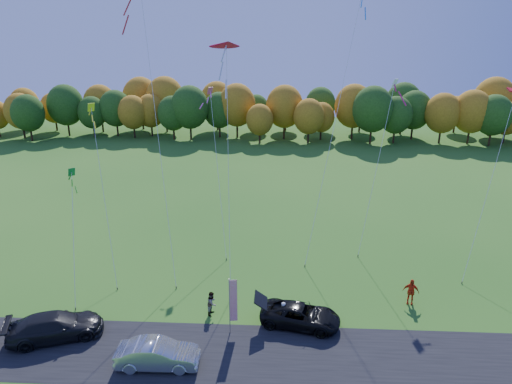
{
  "coord_description": "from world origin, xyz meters",
  "views": [
    {
      "loc": [
        1.72,
        -26.77,
        18.45
      ],
      "look_at": [
        0.0,
        6.0,
        7.0
      ],
      "focal_mm": 32.0,
      "sensor_mm": 36.0,
      "label": 1
    }
  ],
  "objects_px": {
    "silver_sedan": "(158,354)",
    "feather_flag": "(233,300)",
    "black_suv": "(300,315)",
    "person_east": "(411,292)"
  },
  "relations": [
    {
      "from": "black_suv",
      "to": "person_east",
      "type": "height_order",
      "value": "person_east"
    },
    {
      "from": "silver_sedan",
      "to": "person_east",
      "type": "distance_m",
      "value": 18.04
    },
    {
      "from": "black_suv",
      "to": "person_east",
      "type": "xyz_separation_m",
      "value": [
        7.99,
        2.98,
        0.24
      ]
    },
    {
      "from": "silver_sedan",
      "to": "feather_flag",
      "type": "bearing_deg",
      "value": -52.26
    },
    {
      "from": "black_suv",
      "to": "person_east",
      "type": "distance_m",
      "value": 8.53
    },
    {
      "from": "feather_flag",
      "to": "person_east",
      "type": "bearing_deg",
      "value": 18.0
    },
    {
      "from": "silver_sedan",
      "to": "feather_flag",
      "type": "relative_size",
      "value": 1.22
    },
    {
      "from": "silver_sedan",
      "to": "feather_flag",
      "type": "height_order",
      "value": "feather_flag"
    },
    {
      "from": "person_east",
      "to": "feather_flag",
      "type": "distance_m",
      "value": 13.1
    },
    {
      "from": "black_suv",
      "to": "silver_sedan",
      "type": "distance_m",
      "value": 9.55
    }
  ]
}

